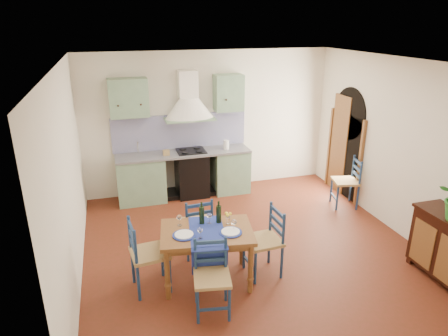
{
  "coord_description": "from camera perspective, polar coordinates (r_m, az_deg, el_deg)",
  "views": [
    {
      "loc": [
        -1.92,
        -5.1,
        3.33
      ],
      "look_at": [
        -0.34,
        0.3,
        1.23
      ],
      "focal_mm": 32.0,
      "sensor_mm": 36.0,
      "label": 1
    }
  ],
  "objects": [
    {
      "name": "chair_far",
      "position": [
        5.97,
        -3.91,
        -8.1
      ],
      "size": [
        0.46,
        0.46,
        0.94
      ],
      "color": "navy",
      "rests_on": "ground"
    },
    {
      "name": "floor",
      "position": [
        6.39,
        3.72,
        -11.05
      ],
      "size": [
        5.0,
        5.0,
        0.0
      ],
      "primitive_type": "plane",
      "color": "#4D2310",
      "rests_on": "ground"
    },
    {
      "name": "right_wall",
      "position": [
        7.24,
        22.12,
        2.91
      ],
      "size": [
        0.26,
        5.0,
        2.8
      ],
      "color": "beige",
      "rests_on": "ground"
    },
    {
      "name": "chair_left",
      "position": [
        5.31,
        -10.95,
        -12.0
      ],
      "size": [
        0.51,
        0.51,
        1.0
      ],
      "color": "navy",
      "rests_on": "ground"
    },
    {
      "name": "left_wall",
      "position": [
        5.48,
        -21.32,
        -1.66
      ],
      "size": [
        0.04,
        5.0,
        2.8
      ],
      "primitive_type": "cube",
      "color": "beige",
      "rests_on": "ground"
    },
    {
      "name": "dining_table",
      "position": [
        5.29,
        -2.41,
        -9.77
      ],
      "size": [
        1.3,
        1.01,
        1.07
      ],
      "color": "brown",
      "rests_on": "ground"
    },
    {
      "name": "chair_near",
      "position": [
        4.89,
        -1.74,
        -15.29
      ],
      "size": [
        0.49,
        0.49,
        0.92
      ],
      "color": "navy",
      "rests_on": "ground"
    },
    {
      "name": "ceiling",
      "position": [
        5.47,
        4.4,
        14.86
      ],
      "size": [
        5.0,
        5.0,
        0.01
      ],
      "primitive_type": "cube",
      "color": "white",
      "rests_on": "back_wall"
    },
    {
      "name": "back_wall",
      "position": [
        7.87,
        -5.03,
        3.5
      ],
      "size": [
        5.0,
        0.96,
        2.8
      ],
      "color": "beige",
      "rests_on": "ground"
    },
    {
      "name": "chair_right",
      "position": [
        5.55,
        5.94,
        -10.3
      ],
      "size": [
        0.48,
        0.48,
        0.98
      ],
      "color": "navy",
      "rests_on": "ground"
    },
    {
      "name": "chair_spare",
      "position": [
        7.8,
        17.19,
        -1.88
      ],
      "size": [
        0.53,
        0.53,
        0.95
      ],
      "color": "navy",
      "rests_on": "ground"
    }
  ]
}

